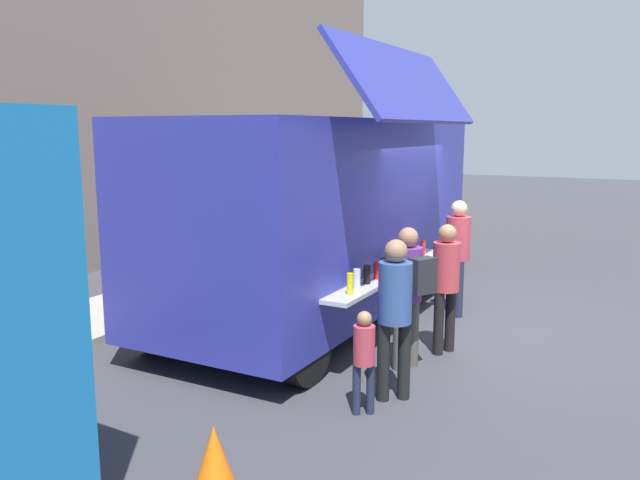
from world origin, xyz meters
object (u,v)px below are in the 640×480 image
(food_truck_main, at_px, (323,211))
(child_near_queue, at_px, (364,353))
(customer_front_ordering, at_px, (446,277))
(trash_bin, at_px, (314,233))
(customer_extra_browsing, at_px, (458,247))
(traffic_cone_orange, at_px, (214,460))
(customer_mid_with_backpack, at_px, (409,284))
(customer_rear_waiting, at_px, (395,305))

(food_truck_main, distance_m, child_near_queue, 3.48)
(food_truck_main, height_order, customer_front_ordering, food_truck_main)
(trash_bin, distance_m, customer_extra_browsing, 5.02)
(traffic_cone_orange, distance_m, customer_front_ordering, 3.96)
(customer_mid_with_backpack, relative_size, customer_rear_waiting, 0.99)
(food_truck_main, relative_size, customer_mid_with_backpack, 3.71)
(customer_front_ordering, distance_m, customer_mid_with_backpack, 0.76)
(trash_bin, height_order, customer_rear_waiting, customer_rear_waiting)
(customer_mid_with_backpack, height_order, customer_extra_browsing, customer_extra_browsing)
(trash_bin, bearing_deg, customer_mid_with_backpack, -141.96)
(child_near_queue, bearing_deg, customer_front_ordering, -39.43)
(customer_mid_with_backpack, xyz_separation_m, customer_rear_waiting, (-0.87, -0.17, -0.02))
(customer_mid_with_backpack, bearing_deg, customer_rear_waiting, 131.13)
(traffic_cone_orange, bearing_deg, child_near_queue, -13.23)
(customer_extra_browsing, height_order, child_near_queue, customer_extra_browsing)
(customer_mid_with_backpack, bearing_deg, trash_bin, -21.94)
(customer_mid_with_backpack, bearing_deg, customer_extra_browsing, -56.58)
(traffic_cone_orange, distance_m, trash_bin, 9.29)
(customer_front_ordering, relative_size, child_near_queue, 1.55)
(customer_front_ordering, xyz_separation_m, customer_rear_waiting, (-1.60, 0.03, 0.03))
(traffic_cone_orange, height_order, customer_mid_with_backpack, customer_mid_with_backpack)
(customer_front_ordering, height_order, customer_extra_browsing, customer_extra_browsing)
(customer_rear_waiting, xyz_separation_m, child_near_queue, (-0.46, 0.13, -0.38))
(customer_rear_waiting, bearing_deg, customer_extra_browsing, -34.06)
(customer_mid_with_backpack, bearing_deg, traffic_cone_orange, 113.13)
(food_truck_main, height_order, customer_extra_browsing, food_truck_main)
(customer_front_ordering, xyz_separation_m, customer_mid_with_backpack, (-0.73, 0.20, 0.05))
(food_truck_main, xyz_separation_m, child_near_queue, (-2.75, -1.90, -0.96))
(traffic_cone_orange, height_order, customer_extra_browsing, customer_extra_browsing)
(customer_mid_with_backpack, bearing_deg, child_near_queue, 121.92)
(food_truck_main, distance_m, customer_rear_waiting, 3.11)
(traffic_cone_orange, xyz_separation_m, customer_mid_with_backpack, (3.13, -0.38, 0.74))
(customer_mid_with_backpack, xyz_separation_m, customer_extra_browsing, (2.41, 0.14, 0.01))
(traffic_cone_orange, relative_size, child_near_queue, 0.53)
(customer_extra_browsing, bearing_deg, customer_mid_with_backpack, 58.66)
(trash_bin, relative_size, customer_mid_with_backpack, 0.60)
(food_truck_main, distance_m, customer_mid_with_backpack, 2.41)
(traffic_cone_orange, bearing_deg, food_truck_main, 18.06)
(food_truck_main, bearing_deg, customer_front_ordering, -108.38)
(traffic_cone_orange, height_order, trash_bin, trash_bin)
(customer_front_ordering, height_order, customer_rear_waiting, customer_rear_waiting)
(customer_front_ordering, bearing_deg, customer_extra_browsing, -55.05)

